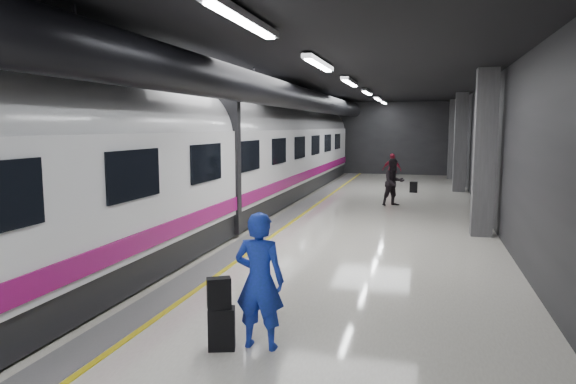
% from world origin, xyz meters
% --- Properties ---
extents(ground, '(40.00, 40.00, 0.00)m').
position_xyz_m(ground, '(0.00, 0.00, 0.00)').
color(ground, silver).
rests_on(ground, ground).
extents(platform_hall, '(10.02, 40.02, 4.51)m').
position_xyz_m(platform_hall, '(-0.29, 0.96, 3.54)').
color(platform_hall, black).
rests_on(platform_hall, ground).
extents(train, '(3.05, 38.00, 4.05)m').
position_xyz_m(train, '(-3.25, -0.00, 2.07)').
color(train, black).
rests_on(train, ground).
extents(traveler_main, '(0.68, 0.45, 1.86)m').
position_xyz_m(traveler_main, '(0.93, -6.44, 0.93)').
color(traveler_main, '#1B2DCD').
rests_on(traveler_main, ground).
extents(suitcase_main, '(0.40, 0.32, 0.57)m').
position_xyz_m(suitcase_main, '(0.46, -6.63, 0.29)').
color(suitcase_main, black).
rests_on(suitcase_main, ground).
extents(shoulder_bag, '(0.35, 0.30, 0.42)m').
position_xyz_m(shoulder_bag, '(0.43, -6.65, 0.78)').
color(shoulder_bag, black).
rests_on(shoulder_bag, suitcase_main).
extents(traveler_far_a, '(1.10, 1.04, 1.78)m').
position_xyz_m(traveler_far_a, '(1.90, 6.77, 0.89)').
color(traveler_far_a, black).
rests_on(traveler_far_a, ground).
extents(traveler_far_b, '(1.04, 0.63, 1.65)m').
position_xyz_m(traveler_far_b, '(1.43, 13.13, 0.83)').
color(traveler_far_b, maroon).
rests_on(traveler_far_b, ground).
extents(suitcase_far, '(0.35, 0.24, 0.49)m').
position_xyz_m(suitcase_far, '(2.55, 11.04, 0.24)').
color(suitcase_far, black).
rests_on(suitcase_far, ground).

